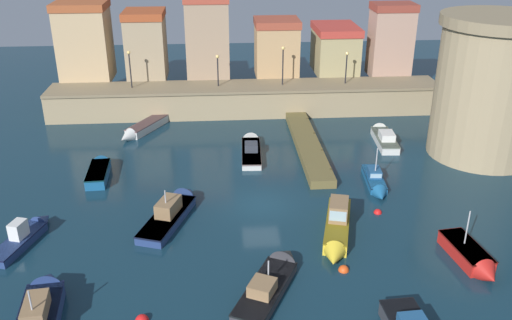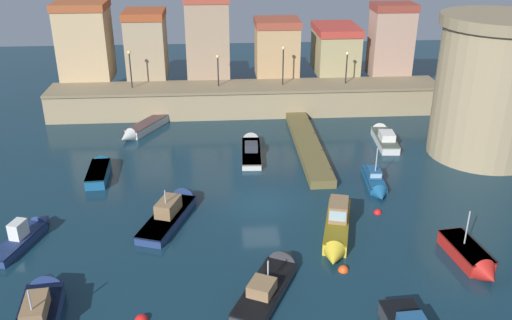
{
  "view_description": "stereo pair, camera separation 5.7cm",
  "coord_description": "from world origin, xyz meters",
  "px_view_note": "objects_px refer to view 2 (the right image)",
  "views": [
    {
      "loc": [
        -2.66,
        -32.14,
        17.94
      ],
      "look_at": [
        0.0,
        4.85,
        1.1
      ],
      "focal_mm": 38.73,
      "sensor_mm": 36.0,
      "label": 1
    },
    {
      "loc": [
        -2.6,
        -32.14,
        17.94
      ],
      "look_at": [
        0.0,
        4.85,
        1.1
      ],
      "focal_mm": 38.73,
      "sensor_mm": 36.0,
      "label": 2
    }
  ],
  "objects_px": {
    "moored_boat_5": "(383,136)",
    "moored_boat_12": "(26,234)",
    "moored_boat_7": "(40,311)",
    "moored_boat_0": "(100,169)",
    "moored_boat_8": "(376,182)",
    "quay_lamp_2": "(283,60)",
    "mooring_buoy_0": "(343,270)",
    "quay_lamp_1": "(218,65)",
    "moored_boat_3": "(472,258)",
    "quay_lamp_0": "(130,63)",
    "moored_boat_1": "(337,228)",
    "moored_boat_9": "(174,209)",
    "mooring_buoy_1": "(378,213)",
    "moored_boat_6": "(142,129)",
    "quay_lamp_3": "(347,62)",
    "moored_boat_2": "(273,277)",
    "moored_boat_4": "(251,147)",
    "fortress_tower": "(491,87)"
  },
  "relations": [
    {
      "from": "quay_lamp_3",
      "to": "moored_boat_9",
      "type": "distance_m",
      "value": 24.98
    },
    {
      "from": "moored_boat_0",
      "to": "moored_boat_5",
      "type": "distance_m",
      "value": 23.38
    },
    {
      "from": "moored_boat_6",
      "to": "moored_boat_9",
      "type": "height_order",
      "value": "moored_boat_9"
    },
    {
      "from": "quay_lamp_0",
      "to": "moored_boat_2",
      "type": "relative_size",
      "value": 0.52
    },
    {
      "from": "moored_boat_5",
      "to": "moored_boat_6",
      "type": "relative_size",
      "value": 1.01
    },
    {
      "from": "quay_lamp_2",
      "to": "moored_boat_8",
      "type": "distance_m",
      "value": 17.7
    },
    {
      "from": "moored_boat_0",
      "to": "mooring_buoy_1",
      "type": "relative_size",
      "value": 9.6
    },
    {
      "from": "quay_lamp_0",
      "to": "moored_boat_6",
      "type": "height_order",
      "value": "quay_lamp_0"
    },
    {
      "from": "moored_boat_4",
      "to": "mooring_buoy_1",
      "type": "xyz_separation_m",
      "value": [
        7.57,
        -10.79,
        -0.32
      ]
    },
    {
      "from": "quay_lamp_2",
      "to": "moored_boat_2",
      "type": "relative_size",
      "value": 0.55
    },
    {
      "from": "moored_boat_3",
      "to": "moored_boat_9",
      "type": "distance_m",
      "value": 18.09
    },
    {
      "from": "moored_boat_4",
      "to": "fortress_tower",
      "type": "bearing_deg",
      "value": -93.28
    },
    {
      "from": "moored_boat_4",
      "to": "mooring_buoy_0",
      "type": "height_order",
      "value": "moored_boat_4"
    },
    {
      "from": "quay_lamp_0",
      "to": "moored_boat_9",
      "type": "height_order",
      "value": "quay_lamp_0"
    },
    {
      "from": "moored_boat_3",
      "to": "moored_boat_4",
      "type": "bearing_deg",
      "value": -153.66
    },
    {
      "from": "moored_boat_4",
      "to": "moored_boat_8",
      "type": "height_order",
      "value": "moored_boat_8"
    },
    {
      "from": "moored_boat_12",
      "to": "moored_boat_0",
      "type": "bearing_deg",
      "value": -0.62
    },
    {
      "from": "moored_boat_3",
      "to": "moored_boat_6",
      "type": "distance_m",
      "value": 29.66
    },
    {
      "from": "moored_boat_5",
      "to": "mooring_buoy_1",
      "type": "bearing_deg",
      "value": 166.59
    },
    {
      "from": "quay_lamp_1",
      "to": "moored_boat_6",
      "type": "height_order",
      "value": "quay_lamp_1"
    },
    {
      "from": "fortress_tower",
      "to": "mooring_buoy_0",
      "type": "distance_m",
      "value": 21.42
    },
    {
      "from": "quay_lamp_0",
      "to": "moored_boat_7",
      "type": "xyz_separation_m",
      "value": [
        -0.74,
        -28.94,
        -4.58
      ]
    },
    {
      "from": "moored_boat_4",
      "to": "moored_boat_9",
      "type": "bearing_deg",
      "value": 153.56
    },
    {
      "from": "moored_boat_5",
      "to": "moored_boat_7",
      "type": "bearing_deg",
      "value": 136.76
    },
    {
      "from": "moored_boat_9",
      "to": "moored_boat_12",
      "type": "bearing_deg",
      "value": 124.47
    },
    {
      "from": "moored_boat_9",
      "to": "mooring_buoy_1",
      "type": "relative_size",
      "value": 13.82
    },
    {
      "from": "moored_boat_2",
      "to": "moored_boat_8",
      "type": "xyz_separation_m",
      "value": [
        8.36,
        10.47,
        0.02
      ]
    },
    {
      "from": "quay_lamp_3",
      "to": "moored_boat_1",
      "type": "height_order",
      "value": "quay_lamp_3"
    },
    {
      "from": "moored_boat_9",
      "to": "moored_boat_1",
      "type": "bearing_deg",
      "value": -89.76
    },
    {
      "from": "moored_boat_0",
      "to": "moored_boat_5",
      "type": "xyz_separation_m",
      "value": [
        22.83,
        5.04,
        0.02
      ]
    },
    {
      "from": "quay_lamp_0",
      "to": "moored_boat_1",
      "type": "distance_m",
      "value": 27.47
    },
    {
      "from": "quay_lamp_3",
      "to": "moored_boat_3",
      "type": "distance_m",
      "value": 26.41
    },
    {
      "from": "quay_lamp_1",
      "to": "moored_boat_2",
      "type": "xyz_separation_m",
      "value": [
        2.57,
        -26.8,
        -4.46
      ]
    },
    {
      "from": "moored_boat_6",
      "to": "moored_boat_12",
      "type": "bearing_deg",
      "value": 12.7
    },
    {
      "from": "mooring_buoy_1",
      "to": "quay_lamp_1",
      "type": "bearing_deg",
      "value": 116.73
    },
    {
      "from": "moored_boat_5",
      "to": "moored_boat_12",
      "type": "relative_size",
      "value": 1.11
    },
    {
      "from": "quay_lamp_2",
      "to": "moored_boat_2",
      "type": "bearing_deg",
      "value": -97.52
    },
    {
      "from": "moored_boat_2",
      "to": "moored_boat_3",
      "type": "bearing_deg",
      "value": -59.89
    },
    {
      "from": "moored_boat_5",
      "to": "mooring_buoy_0",
      "type": "xyz_separation_m",
      "value": [
        -7.34,
        -18.17,
        -0.43
      ]
    },
    {
      "from": "moored_boat_7",
      "to": "moored_boat_9",
      "type": "xyz_separation_m",
      "value": [
        5.71,
        9.67,
        -0.08
      ]
    },
    {
      "from": "moored_boat_7",
      "to": "moored_boat_9",
      "type": "distance_m",
      "value": 11.23
    },
    {
      "from": "quay_lamp_2",
      "to": "moored_boat_6",
      "type": "distance_m",
      "value": 14.57
    },
    {
      "from": "quay_lamp_1",
      "to": "moored_boat_3",
      "type": "bearing_deg",
      "value": -62.22
    },
    {
      "from": "moored_boat_6",
      "to": "fortress_tower",
      "type": "bearing_deg",
      "value": 105.29
    },
    {
      "from": "quay_lamp_3",
      "to": "moored_boat_1",
      "type": "relative_size",
      "value": 0.43
    },
    {
      "from": "quay_lamp_1",
      "to": "moored_boat_7",
      "type": "distance_m",
      "value": 30.55
    },
    {
      "from": "quay_lamp_3",
      "to": "moored_boat_5",
      "type": "xyz_separation_m",
      "value": [
        1.67,
        -7.87,
        -4.4
      ]
    },
    {
      "from": "fortress_tower",
      "to": "quay_lamp_2",
      "type": "height_order",
      "value": "fortress_tower"
    },
    {
      "from": "quay_lamp_2",
      "to": "mooring_buoy_0",
      "type": "distance_m",
      "value": 26.55
    },
    {
      "from": "moored_boat_0",
      "to": "moored_boat_8",
      "type": "distance_m",
      "value": 20.2
    }
  ]
}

